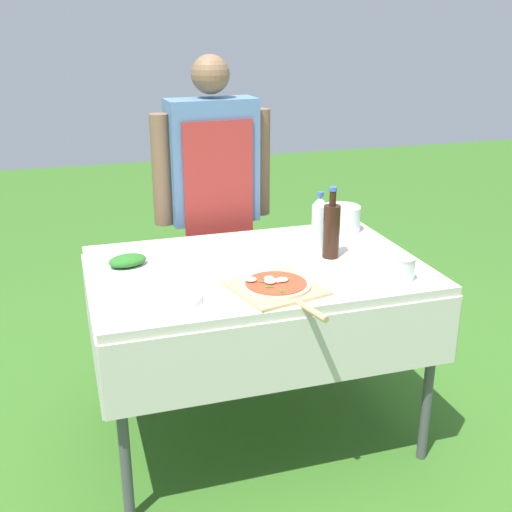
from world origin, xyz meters
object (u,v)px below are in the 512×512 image
(person_cook, at_px, (213,192))
(sauce_jar, at_px, (405,270))
(mixing_tub, at_px, (341,218))
(oil_bottle, at_px, (331,229))
(pizza_on_peel, at_px, (277,287))
(prep_table, at_px, (257,283))
(water_bottle, at_px, (320,222))
(herb_container, at_px, (128,261))
(plate_stack, at_px, (168,299))

(person_cook, distance_m, sauce_jar, 1.12)
(person_cook, relative_size, mixing_tub, 8.91)
(oil_bottle, bearing_deg, pizza_on_peel, -140.44)
(prep_table, relative_size, pizza_on_peel, 2.77)
(person_cook, bearing_deg, water_bottle, 117.63)
(oil_bottle, height_order, herb_container, oil_bottle)
(pizza_on_peel, xyz_separation_m, oil_bottle, (0.33, 0.27, 0.11))
(oil_bottle, relative_size, sauce_jar, 3.41)
(oil_bottle, height_order, sauce_jar, oil_bottle)
(pizza_on_peel, relative_size, oil_bottle, 1.61)
(water_bottle, relative_size, herb_container, 1.19)
(mixing_tub, relative_size, sauce_jar, 2.01)
(person_cook, xyz_separation_m, pizza_on_peel, (0.01, -0.95, -0.13))
(pizza_on_peel, xyz_separation_m, herb_container, (-0.50, 0.40, 0.01))
(herb_container, bearing_deg, oil_bottle, -8.90)
(prep_table, xyz_separation_m, person_cook, (-0.01, 0.68, 0.22))
(herb_container, relative_size, mixing_tub, 1.19)
(water_bottle, bearing_deg, mixing_tub, 45.69)
(plate_stack, bearing_deg, sauce_jar, -3.87)
(water_bottle, bearing_deg, person_cook, 121.11)
(water_bottle, relative_size, sauce_jar, 2.85)
(prep_table, distance_m, oil_bottle, 0.38)
(oil_bottle, bearing_deg, herb_container, 171.10)
(herb_container, height_order, mixing_tub, mixing_tub)
(pizza_on_peel, height_order, sauce_jar, sauce_jar)
(mixing_tub, distance_m, sauce_jar, 0.64)
(pizza_on_peel, xyz_separation_m, mixing_tub, (0.52, 0.59, 0.05))
(prep_table, distance_m, mixing_tub, 0.62)
(water_bottle, xyz_separation_m, sauce_jar, (0.17, -0.44, -0.08))
(prep_table, xyz_separation_m, mixing_tub, (0.52, 0.32, 0.14))
(person_cook, relative_size, herb_container, 7.49)
(person_cook, bearing_deg, prep_table, 87.79)
(pizza_on_peel, distance_m, herb_container, 0.64)
(herb_container, bearing_deg, person_cook, 48.02)
(water_bottle, height_order, sauce_jar, water_bottle)
(person_cook, distance_m, pizza_on_peel, 0.96)
(water_bottle, distance_m, mixing_tub, 0.29)
(prep_table, relative_size, mixing_tub, 7.58)
(person_cook, xyz_separation_m, oil_bottle, (0.34, -0.67, -0.02))
(pizza_on_peel, height_order, oil_bottle, oil_bottle)
(sauce_jar, bearing_deg, water_bottle, 111.82)
(oil_bottle, height_order, plate_stack, oil_bottle)
(pizza_on_peel, distance_m, water_bottle, 0.52)
(herb_container, height_order, plate_stack, herb_container)
(pizza_on_peel, bearing_deg, plate_stack, 164.44)
(sauce_jar, bearing_deg, person_cook, 117.22)
(pizza_on_peel, xyz_separation_m, plate_stack, (-0.40, 0.01, -0.00))
(prep_table, relative_size, plate_stack, 5.59)
(herb_container, bearing_deg, sauce_jar, -24.20)
(prep_table, relative_size, water_bottle, 5.35)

